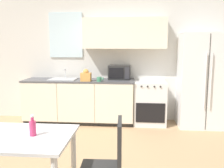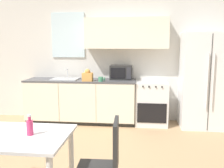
{
  "view_description": "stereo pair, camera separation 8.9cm",
  "coord_description": "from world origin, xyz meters",
  "px_view_note": "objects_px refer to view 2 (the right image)",
  "views": [
    {
      "loc": [
        0.76,
        -3.08,
        1.62
      ],
      "look_at": [
        0.44,
        0.58,
        1.05
      ],
      "focal_mm": 40.0,
      "sensor_mm": 36.0,
      "label": 1
    },
    {
      "loc": [
        0.85,
        -3.07,
        1.62
      ],
      "look_at": [
        0.44,
        0.58,
        1.05
      ],
      "focal_mm": 40.0,
      "sensor_mm": 36.0,
      "label": 2
    }
  ],
  "objects_px": {
    "coffee_mug": "(101,79)",
    "drink_bottle": "(30,127)",
    "microwave": "(121,72)",
    "dining_chair_side": "(107,160)",
    "refrigerator": "(205,81)",
    "dining_table": "(8,145)",
    "oven_range": "(151,103)"
  },
  "relations": [
    {
      "from": "coffee_mug",
      "to": "drink_bottle",
      "type": "height_order",
      "value": "coffee_mug"
    },
    {
      "from": "microwave",
      "to": "dining_chair_side",
      "type": "xyz_separation_m",
      "value": [
        0.09,
        -2.98,
        -0.52
      ]
    },
    {
      "from": "drink_bottle",
      "to": "dining_chair_side",
      "type": "bearing_deg",
      "value": 0.37
    },
    {
      "from": "dining_chair_side",
      "to": "refrigerator",
      "type": "bearing_deg",
      "value": -31.52
    },
    {
      "from": "microwave",
      "to": "coffee_mug",
      "type": "relative_size",
      "value": 3.49
    },
    {
      "from": "microwave",
      "to": "coffee_mug",
      "type": "bearing_deg",
      "value": -138.13
    },
    {
      "from": "coffee_mug",
      "to": "dining_chair_side",
      "type": "height_order",
      "value": "coffee_mug"
    },
    {
      "from": "dining_table",
      "to": "dining_chair_side",
      "type": "bearing_deg",
      "value": 1.04
    },
    {
      "from": "coffee_mug",
      "to": "dining_table",
      "type": "height_order",
      "value": "coffee_mug"
    },
    {
      "from": "refrigerator",
      "to": "dining_table",
      "type": "xyz_separation_m",
      "value": [
        -2.56,
        -2.85,
        -0.28
      ]
    },
    {
      "from": "microwave",
      "to": "drink_bottle",
      "type": "height_order",
      "value": "microwave"
    },
    {
      "from": "coffee_mug",
      "to": "drink_bottle",
      "type": "relative_size",
      "value": 0.65
    },
    {
      "from": "coffee_mug",
      "to": "drink_bottle",
      "type": "bearing_deg",
      "value": -96.11
    },
    {
      "from": "refrigerator",
      "to": "dining_table",
      "type": "bearing_deg",
      "value": -131.99
    },
    {
      "from": "microwave",
      "to": "dining_chair_side",
      "type": "bearing_deg",
      "value": -88.24
    },
    {
      "from": "drink_bottle",
      "to": "refrigerator",
      "type": "bearing_deg",
      "value": 50.52
    },
    {
      "from": "oven_range",
      "to": "drink_bottle",
      "type": "height_order",
      "value": "drink_bottle"
    },
    {
      "from": "dining_chair_side",
      "to": "oven_range",
      "type": "bearing_deg",
      "value": -13.0
    },
    {
      "from": "dining_chair_side",
      "to": "drink_bottle",
      "type": "bearing_deg",
      "value": 88.09
    },
    {
      "from": "dining_table",
      "to": "refrigerator",
      "type": "bearing_deg",
      "value": 48.01
    },
    {
      "from": "coffee_mug",
      "to": "dining_table",
      "type": "distance_m",
      "value": 2.73
    },
    {
      "from": "dining_table",
      "to": "drink_bottle",
      "type": "xyz_separation_m",
      "value": [
        0.23,
        0.01,
        0.19
      ]
    },
    {
      "from": "refrigerator",
      "to": "microwave",
      "type": "bearing_deg",
      "value": 174.82
    },
    {
      "from": "oven_range",
      "to": "dining_table",
      "type": "relative_size",
      "value": 0.74
    },
    {
      "from": "oven_range",
      "to": "refrigerator",
      "type": "relative_size",
      "value": 0.48
    },
    {
      "from": "refrigerator",
      "to": "coffee_mug",
      "type": "bearing_deg",
      "value": -174.84
    },
    {
      "from": "microwave",
      "to": "dining_chair_side",
      "type": "height_order",
      "value": "microwave"
    },
    {
      "from": "dining_table",
      "to": "drink_bottle",
      "type": "distance_m",
      "value": 0.3
    },
    {
      "from": "refrigerator",
      "to": "dining_chair_side",
      "type": "height_order",
      "value": "refrigerator"
    },
    {
      "from": "oven_range",
      "to": "coffee_mug",
      "type": "height_order",
      "value": "coffee_mug"
    },
    {
      "from": "microwave",
      "to": "dining_table",
      "type": "bearing_deg",
      "value": -106.48
    },
    {
      "from": "dining_chair_side",
      "to": "drink_bottle",
      "type": "distance_m",
      "value": 0.81
    }
  ]
}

